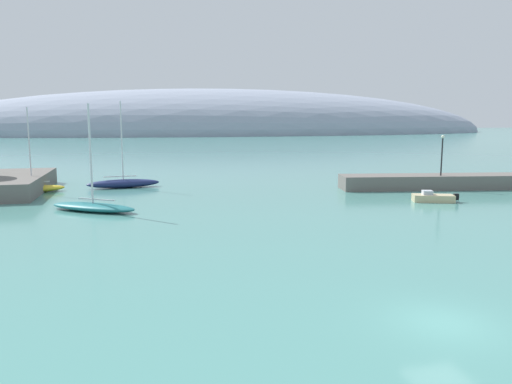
# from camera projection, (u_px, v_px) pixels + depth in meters

# --- Properties ---
(water) EXTENTS (600.00, 600.00, 0.00)m
(water) POSITION_uv_depth(u_px,v_px,m) (444.00, 323.00, 19.68)
(water) COLOR teal
(water) RESTS_ON ground
(breakwater_rocks) EXTENTS (28.17, 7.78, 1.60)m
(breakwater_rocks) POSITION_uv_depth(u_px,v_px,m) (462.00, 181.00, 56.44)
(breakwater_rocks) COLOR #66605B
(breakwater_rocks) RESTS_ON ground
(distant_ridge) EXTENTS (279.90, 80.76, 42.38)m
(distant_ridge) POSITION_uv_depth(u_px,v_px,m) (220.00, 133.00, 239.82)
(distant_ridge) COLOR #8E99AD
(distant_ridge) RESTS_ON ground
(sailboat_navy_near_shore) EXTENTS (8.30, 2.71, 9.86)m
(sailboat_navy_near_shore) POSITION_uv_depth(u_px,v_px,m) (123.00, 183.00, 57.03)
(sailboat_navy_near_shore) COLOR navy
(sailboat_navy_near_shore) RESTS_ON water
(sailboat_yellow_mid_mooring) EXTENTS (6.82, 3.29, 9.13)m
(sailboat_yellow_mid_mooring) POSITION_uv_depth(u_px,v_px,m) (32.00, 188.00, 53.34)
(sailboat_yellow_mid_mooring) COLOR yellow
(sailboat_yellow_mid_mooring) RESTS_ON water
(sailboat_teal_outer_mooring) EXTENTS (8.22, 6.45, 9.21)m
(sailboat_teal_outer_mooring) POSITION_uv_depth(u_px,v_px,m) (93.00, 206.00, 42.89)
(sailboat_teal_outer_mooring) COLOR #1E6B70
(sailboat_teal_outer_mooring) RESTS_ON water
(motorboat_sand_foreground) EXTENTS (4.33, 2.67, 1.09)m
(motorboat_sand_foreground) POSITION_uv_depth(u_px,v_px,m) (433.00, 198.00, 47.61)
(motorboat_sand_foreground) COLOR #C6B284
(motorboat_sand_foreground) RESTS_ON water
(harbor_lamp_post) EXTENTS (0.36, 0.36, 4.51)m
(harbor_lamp_post) POSITION_uv_depth(u_px,v_px,m) (442.00, 151.00, 54.86)
(harbor_lamp_post) COLOR black
(harbor_lamp_post) RESTS_ON breakwater_rocks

